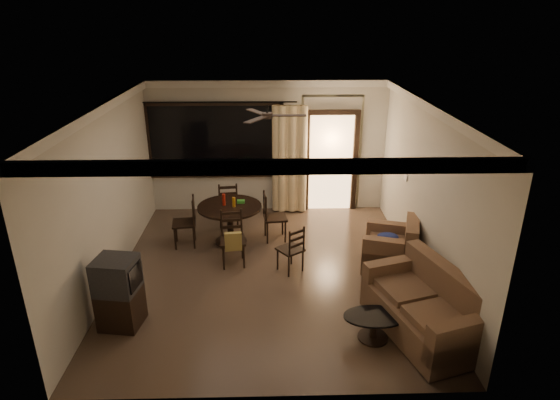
{
  "coord_description": "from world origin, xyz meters",
  "views": [
    {
      "loc": [
        0.01,
        -6.85,
        4.07
      ],
      "look_at": [
        0.19,
        0.2,
        1.22
      ],
      "focal_mm": 30.0,
      "sensor_mm": 36.0,
      "label": 1
    }
  ],
  "objects_px": {
    "dining_chair_north": "(229,212)",
    "coffee_table": "(374,323)",
    "tv_cabinet": "(119,292)",
    "sofa": "(427,309)",
    "dining_chair_east": "(274,226)",
    "side_chair": "(291,257)",
    "armchair": "(393,249)",
    "dining_table": "(230,214)",
    "dining_chair_west": "(185,231)",
    "dining_chair_south": "(233,248)"
  },
  "relations": [
    {
      "from": "dining_chair_north",
      "to": "coffee_table",
      "type": "distance_m",
      "value": 4.28
    },
    {
      "from": "tv_cabinet",
      "to": "coffee_table",
      "type": "xyz_separation_m",
      "value": [
        3.44,
        -0.4,
        -0.28
      ]
    },
    {
      "from": "dining_chair_north",
      "to": "sofa",
      "type": "height_order",
      "value": "dining_chair_north"
    },
    {
      "from": "dining_chair_east",
      "to": "side_chair",
      "type": "height_order",
      "value": "dining_chair_east"
    },
    {
      "from": "armchair",
      "to": "side_chair",
      "type": "distance_m",
      "value": 1.74
    },
    {
      "from": "dining_chair_north",
      "to": "side_chair",
      "type": "bearing_deg",
      "value": 115.13
    },
    {
      "from": "sofa",
      "to": "side_chair",
      "type": "xyz_separation_m",
      "value": [
        -1.75,
        1.68,
        -0.12
      ]
    },
    {
      "from": "dining_table",
      "to": "armchair",
      "type": "distance_m",
      "value": 3.01
    },
    {
      "from": "dining_chair_north",
      "to": "dining_chair_west",
      "type": "bearing_deg",
      "value": 43.24
    },
    {
      "from": "dining_chair_south",
      "to": "sofa",
      "type": "bearing_deg",
      "value": -42.25
    },
    {
      "from": "sofa",
      "to": "coffee_table",
      "type": "height_order",
      "value": "sofa"
    },
    {
      "from": "dining_chair_east",
      "to": "armchair",
      "type": "relative_size",
      "value": 0.88
    },
    {
      "from": "tv_cabinet",
      "to": "sofa",
      "type": "bearing_deg",
      "value": 4.81
    },
    {
      "from": "dining_table",
      "to": "dining_chair_west",
      "type": "distance_m",
      "value": 0.89
    },
    {
      "from": "dining_chair_west",
      "to": "tv_cabinet",
      "type": "distance_m",
      "value": 2.45
    },
    {
      "from": "dining_table",
      "to": "side_chair",
      "type": "height_order",
      "value": "dining_table"
    },
    {
      "from": "dining_table",
      "to": "tv_cabinet",
      "type": "relative_size",
      "value": 1.15
    },
    {
      "from": "dining_table",
      "to": "dining_chair_north",
      "type": "distance_m",
      "value": 0.84
    },
    {
      "from": "coffee_table",
      "to": "side_chair",
      "type": "height_order",
      "value": "side_chair"
    },
    {
      "from": "dining_chair_south",
      "to": "sofa",
      "type": "relative_size",
      "value": 0.5
    },
    {
      "from": "side_chair",
      "to": "armchair",
      "type": "bearing_deg",
      "value": 145.81
    },
    {
      "from": "coffee_table",
      "to": "side_chair",
      "type": "bearing_deg",
      "value": 119.6
    },
    {
      "from": "armchair",
      "to": "side_chair",
      "type": "height_order",
      "value": "armchair"
    },
    {
      "from": "tv_cabinet",
      "to": "side_chair",
      "type": "height_order",
      "value": "tv_cabinet"
    },
    {
      "from": "dining_table",
      "to": "dining_chair_south",
      "type": "bearing_deg",
      "value": -83.07
    },
    {
      "from": "dining_table",
      "to": "dining_chair_south",
      "type": "distance_m",
      "value": 0.9
    },
    {
      "from": "dining_chair_south",
      "to": "armchair",
      "type": "height_order",
      "value": "dining_chair_south"
    },
    {
      "from": "dining_chair_east",
      "to": "dining_chair_south",
      "type": "xyz_separation_m",
      "value": [
        -0.73,
        -0.95,
        0.02
      ]
    },
    {
      "from": "dining_chair_west",
      "to": "armchair",
      "type": "height_order",
      "value": "dining_chair_west"
    },
    {
      "from": "dining_chair_east",
      "to": "dining_chair_north",
      "type": "bearing_deg",
      "value": 46.76
    },
    {
      "from": "dining_table",
      "to": "dining_chair_south",
      "type": "relative_size",
      "value": 1.25
    },
    {
      "from": "dining_chair_north",
      "to": "dining_table",
      "type": "bearing_deg",
      "value": 90.12
    },
    {
      "from": "sofa",
      "to": "dining_chair_south",
      "type": "bearing_deg",
      "value": 127.37
    },
    {
      "from": "dining_table",
      "to": "armchair",
      "type": "xyz_separation_m",
      "value": [
        2.82,
        -1.03,
        -0.23
      ]
    },
    {
      "from": "dining_chair_north",
      "to": "coffee_table",
      "type": "height_order",
      "value": "dining_chair_north"
    },
    {
      "from": "dining_chair_south",
      "to": "armchair",
      "type": "distance_m",
      "value": 2.72
    },
    {
      "from": "dining_chair_south",
      "to": "tv_cabinet",
      "type": "distance_m",
      "value": 2.19
    },
    {
      "from": "tv_cabinet",
      "to": "dining_chair_west",
      "type": "bearing_deg",
      "value": 86.82
    },
    {
      "from": "dining_chair_east",
      "to": "dining_chair_south",
      "type": "bearing_deg",
      "value": 135.7
    },
    {
      "from": "sofa",
      "to": "dining_chair_west",
      "type": "bearing_deg",
      "value": 126.47
    },
    {
      "from": "dining_chair_east",
      "to": "side_chair",
      "type": "xyz_separation_m",
      "value": [
        0.25,
        -1.19,
        -0.03
      ]
    },
    {
      "from": "armchair",
      "to": "sofa",
      "type": "bearing_deg",
      "value": -72.43
    },
    {
      "from": "dining_chair_east",
      "to": "tv_cabinet",
      "type": "distance_m",
      "value": 3.39
    },
    {
      "from": "dining_chair_east",
      "to": "tv_cabinet",
      "type": "bearing_deg",
      "value": 133.16
    },
    {
      "from": "sofa",
      "to": "side_chair",
      "type": "relative_size",
      "value": 2.29
    },
    {
      "from": "dining_table",
      "to": "side_chair",
      "type": "bearing_deg",
      "value": -45.35
    },
    {
      "from": "dining_chair_east",
      "to": "dining_chair_north",
      "type": "distance_m",
      "value": 1.15
    },
    {
      "from": "dining_table",
      "to": "coffee_table",
      "type": "height_order",
      "value": "dining_table"
    },
    {
      "from": "dining_chair_north",
      "to": "coffee_table",
      "type": "bearing_deg",
      "value": 113.89
    },
    {
      "from": "dining_chair_north",
      "to": "armchair",
      "type": "relative_size",
      "value": 0.88
    }
  ]
}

